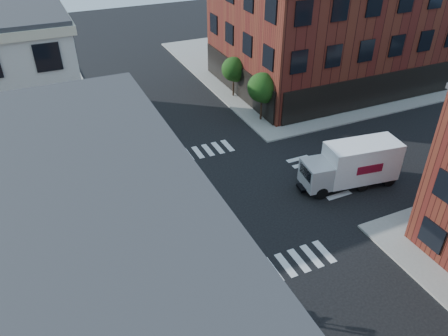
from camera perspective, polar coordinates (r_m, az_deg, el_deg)
ground at (r=30.86m, az=1.34°, el=-4.07°), size 120.00×120.00×0.00m
sidewalk_ne at (r=56.68m, az=11.72°, el=13.31°), size 30.00×30.00×0.15m
building_ne at (r=50.90m, az=15.31°, el=17.63°), size 25.00×16.00×12.00m
tree_near at (r=40.07m, az=5.09°, el=10.24°), size 2.69×2.69×4.49m
tree_far at (r=45.11m, az=1.34°, el=12.64°), size 2.43×2.43×4.07m
signal_pole at (r=22.44m, az=-6.93°, el=-11.91°), size 1.29×1.24×4.60m
box_truck at (r=32.70m, az=16.48°, el=0.46°), size 7.55×3.17×3.34m
traffic_cone at (r=27.01m, az=-7.09°, el=-9.82°), size 0.44×0.44×0.74m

